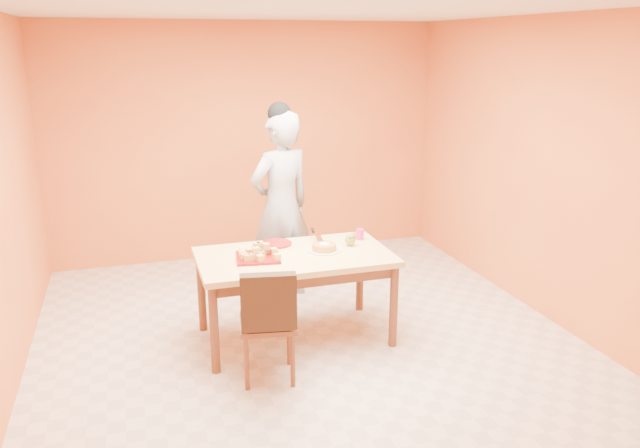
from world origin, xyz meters
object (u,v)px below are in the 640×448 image
object	(u,v)px
dining_table	(295,265)
magenta_glass	(360,234)
sponge_cake	(324,247)
person	(281,207)
egg_ornament	(350,239)
red_dinner_plate	(276,243)
dining_chair	(269,321)
pastry_platter	(258,257)
checker_tin	(357,236)

from	to	relation	value
dining_table	magenta_glass	distance (m)	0.72
dining_table	sponge_cake	xyz separation A→B (m)	(0.26, 0.01, 0.13)
person	sponge_cake	bearing A→B (deg)	77.24
egg_ornament	magenta_glass	xyz separation A→B (m)	(0.14, 0.15, -0.01)
dining_table	red_dinner_plate	distance (m)	0.33
dining_chair	magenta_glass	size ratio (longest dim) A/B	9.48
sponge_cake	dining_table	bearing A→B (deg)	-178.17
person	egg_ornament	world-z (taller)	person
sponge_cake	egg_ornament	size ratio (longest dim) A/B	1.69
pastry_platter	sponge_cake	distance (m)	0.57
person	egg_ornament	bearing A→B (deg)	93.41
red_dinner_plate	egg_ornament	bearing A→B (deg)	-20.67
pastry_platter	red_dinner_plate	bearing A→B (deg)	54.03
person	egg_ornament	size ratio (longest dim) A/B	15.11
red_dinner_plate	magenta_glass	world-z (taller)	magenta_glass
sponge_cake	magenta_glass	size ratio (longest dim) A/B	2.17
magenta_glass	dining_chair	bearing A→B (deg)	-141.59
magenta_glass	checker_tin	size ratio (longest dim) A/B	0.88
dining_table	dining_chair	bearing A→B (deg)	-121.30
dining_table	red_dinner_plate	size ratio (longest dim) A/B	5.86
dining_table	pastry_platter	distance (m)	0.33
dining_table	dining_chair	size ratio (longest dim) A/B	1.76
dining_table	magenta_glass	xyz separation A→B (m)	(0.67, 0.22, 0.14)
red_dinner_plate	egg_ornament	xyz separation A→B (m)	(0.60, -0.23, 0.05)
person	checker_tin	xyz separation A→B (m)	(0.54, -0.66, -0.15)
person	dining_chair	bearing A→B (deg)	51.43
person	pastry_platter	xyz separation A→B (m)	(-0.43, -0.96, -0.15)
dining_chair	red_dinner_plate	xyz separation A→B (m)	(0.28, 0.90, 0.30)
dining_chair	red_dinner_plate	bearing A→B (deg)	82.64
dining_chair	pastry_platter	world-z (taller)	dining_chair
sponge_cake	red_dinner_plate	bearing A→B (deg)	139.44
egg_ornament	magenta_glass	bearing A→B (deg)	56.72
red_dinner_plate	magenta_glass	xyz separation A→B (m)	(0.75, -0.08, 0.04)
sponge_cake	egg_ornament	distance (m)	0.27
dining_table	checker_tin	distance (m)	0.73
person	sponge_cake	world-z (taller)	person
sponge_cake	magenta_glass	bearing A→B (deg)	27.49
person	pastry_platter	distance (m)	1.07
dining_table	egg_ornament	world-z (taller)	egg_ornament
dining_chair	checker_tin	distance (m)	1.39
dining_chair	pastry_platter	distance (m)	0.66
red_dinner_plate	magenta_glass	distance (m)	0.75
person	sponge_cake	distance (m)	0.96
pastry_platter	sponge_cake	bearing A→B (deg)	2.35
magenta_glass	checker_tin	xyz separation A→B (m)	(-0.01, 0.07, -0.03)
red_dinner_plate	egg_ornament	world-z (taller)	egg_ornament
egg_ornament	checker_tin	world-z (taller)	egg_ornament
sponge_cake	egg_ornament	bearing A→B (deg)	14.14
person	red_dinner_plate	size ratio (longest dim) A/B	6.78
egg_ornament	sponge_cake	bearing A→B (deg)	-154.26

